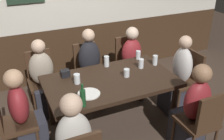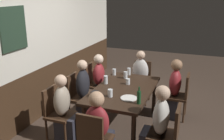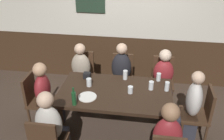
{
  "view_description": "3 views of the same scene",
  "coord_description": "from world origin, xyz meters",
  "px_view_note": "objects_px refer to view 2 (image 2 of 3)",
  "views": [
    {
      "loc": [
        -1.16,
        -2.58,
        2.32
      ],
      "look_at": [
        0.06,
        0.08,
        0.82
      ],
      "focal_mm": 41.57,
      "sensor_mm": 36.0,
      "label": 1
    },
    {
      "loc": [
        -3.85,
        -1.25,
        2.35
      ],
      "look_at": [
        -0.17,
        0.14,
        1.11
      ],
      "focal_mm": 40.94,
      "sensor_mm": 36.0,
      "label": 2
    },
    {
      "loc": [
        0.41,
        -3.04,
        2.76
      ],
      "look_at": [
        -0.05,
        0.03,
        1.07
      ],
      "focal_mm": 40.52,
      "sensor_mm": 36.0,
      "label": 3
    }
  ],
  "objects_px": {
    "chair_left_far": "(56,111)",
    "person_head_east": "(139,82)",
    "chair_left_near": "(169,132)",
    "beer_glass_tall": "(129,72)",
    "pint_glass_stout": "(126,76)",
    "pint_glass_amber": "(128,82)",
    "chair_right_near": "(181,94)",
    "person_left_near": "(157,130)",
    "highball_clear": "(114,72)",
    "person_head_west": "(99,134)",
    "tumbler_water": "(106,80)",
    "person_right_far": "(101,84)",
    "condiment_caddy": "(95,94)",
    "beer_bottle_green": "(139,97)",
    "chair_head_east": "(141,79)",
    "chair_mid_far": "(78,94)",
    "tumbler_short": "(110,94)",
    "chair_head_west": "(93,139)",
    "chair_right_far": "(94,82)",
    "plate_white_large": "(129,98)",
    "dining_table": "(123,93)",
    "person_right_near": "(172,93)",
    "person_left_far": "(65,114)",
    "person_mid_far": "(86,96)"
  },
  "relations": [
    {
      "from": "chair_left_far",
      "to": "person_head_east",
      "type": "height_order",
      "value": "person_head_east"
    },
    {
      "from": "chair_left_near",
      "to": "beer_glass_tall",
      "type": "bearing_deg",
      "value": 35.14
    },
    {
      "from": "pint_glass_stout",
      "to": "pint_glass_amber",
      "type": "xyz_separation_m",
      "value": [
        -0.29,
        -0.14,
        -0.01
      ]
    },
    {
      "from": "chair_right_near",
      "to": "person_head_east",
      "type": "distance_m",
      "value": 0.96
    },
    {
      "from": "person_left_near",
      "to": "highball_clear",
      "type": "distance_m",
      "value": 1.78
    },
    {
      "from": "person_head_west",
      "to": "tumbler_water",
      "type": "xyz_separation_m",
      "value": [
        1.17,
        0.37,
        0.33
      ]
    },
    {
      "from": "person_right_far",
      "to": "pint_glass_amber",
      "type": "relative_size",
      "value": 10.57
    },
    {
      "from": "chair_left_far",
      "to": "person_head_west",
      "type": "height_order",
      "value": "person_head_west"
    },
    {
      "from": "person_left_near",
      "to": "condiment_caddy",
      "type": "relative_size",
      "value": 10.49
    },
    {
      "from": "person_head_west",
      "to": "beer_bottle_green",
      "type": "height_order",
      "value": "person_head_west"
    },
    {
      "from": "chair_left_far",
      "to": "pint_glass_stout",
      "type": "height_order",
      "value": "chair_left_far"
    },
    {
      "from": "chair_head_east",
      "to": "chair_left_far",
      "type": "relative_size",
      "value": 1.0
    },
    {
      "from": "chair_mid_far",
      "to": "beer_bottle_green",
      "type": "distance_m",
      "value": 1.42
    },
    {
      "from": "chair_head_east",
      "to": "person_head_west",
      "type": "relative_size",
      "value": 0.79
    },
    {
      "from": "tumbler_short",
      "to": "tumbler_water",
      "type": "bearing_deg",
      "value": 28.95
    },
    {
      "from": "chair_head_west",
      "to": "chair_mid_far",
      "type": "relative_size",
      "value": 1.0
    },
    {
      "from": "pint_glass_stout",
      "to": "person_right_far",
      "type": "bearing_deg",
      "value": 70.95
    },
    {
      "from": "chair_right_far",
      "to": "chair_right_near",
      "type": "bearing_deg",
      "value": -90.0
    },
    {
      "from": "chair_left_far",
      "to": "plate_white_large",
      "type": "distance_m",
      "value": 1.18
    },
    {
      "from": "dining_table",
      "to": "plate_white_large",
      "type": "height_order",
      "value": "plate_white_large"
    },
    {
      "from": "person_right_near",
      "to": "person_head_east",
      "type": "bearing_deg",
      "value": 64.24
    },
    {
      "from": "dining_table",
      "to": "person_left_far",
      "type": "relative_size",
      "value": 1.46
    },
    {
      "from": "person_right_near",
      "to": "tumbler_short",
      "type": "relative_size",
      "value": 9.22
    },
    {
      "from": "pint_glass_amber",
      "to": "chair_left_near",
      "type": "bearing_deg",
      "value": -136.73
    },
    {
      "from": "person_head_west",
      "to": "person_right_far",
      "type": "distance_m",
      "value": 1.93
    },
    {
      "from": "person_head_west",
      "to": "person_left_far",
      "type": "height_order",
      "value": "person_left_far"
    },
    {
      "from": "person_right_near",
      "to": "person_left_near",
      "type": "bearing_deg",
      "value": -179.99
    },
    {
      "from": "beer_glass_tall",
      "to": "condiment_caddy",
      "type": "bearing_deg",
      "value": 171.7
    },
    {
      "from": "highball_clear",
      "to": "plate_white_large",
      "type": "distance_m",
      "value": 1.16
    },
    {
      "from": "condiment_caddy",
      "to": "person_head_east",
      "type": "bearing_deg",
      "value": -11.35
    },
    {
      "from": "tumbler_short",
      "to": "condiment_caddy",
      "type": "xyz_separation_m",
      "value": [
        -0.08,
        0.23,
        -0.01
      ]
    },
    {
      "from": "person_left_far",
      "to": "plate_white_large",
      "type": "distance_m",
      "value": 1.04
    },
    {
      "from": "chair_head_west",
      "to": "chair_right_far",
      "type": "xyz_separation_m",
      "value": [
        1.95,
        0.89,
        0.0
      ]
    },
    {
      "from": "person_mid_far",
      "to": "chair_right_near",
      "type": "bearing_deg",
      "value": -66.1
    },
    {
      "from": "tumbler_short",
      "to": "person_right_far",
      "type": "bearing_deg",
      "value": 29.67
    },
    {
      "from": "chair_head_east",
      "to": "chair_left_far",
      "type": "bearing_deg",
      "value": 155.44
    },
    {
      "from": "highball_clear",
      "to": "pint_glass_amber",
      "type": "height_order",
      "value": "highball_clear"
    },
    {
      "from": "person_right_near",
      "to": "person_head_east",
      "type": "relative_size",
      "value": 0.99
    },
    {
      "from": "dining_table",
      "to": "beer_bottle_green",
      "type": "bearing_deg",
      "value": -141.03
    },
    {
      "from": "person_left_near",
      "to": "person_head_east",
      "type": "xyz_separation_m",
      "value": [
        1.78,
        0.73,
        -0.01
      ]
    },
    {
      "from": "person_right_far",
      "to": "person_left_far",
      "type": "xyz_separation_m",
      "value": [
        -1.43,
        0.0,
        0.0
      ]
    },
    {
      "from": "chair_right_near",
      "to": "chair_head_east",
      "type": "height_order",
      "value": "same"
    },
    {
      "from": "person_head_west",
      "to": "condiment_caddy",
      "type": "bearing_deg",
      "value": 28.56
    },
    {
      "from": "person_head_east",
      "to": "tumbler_water",
      "type": "relative_size",
      "value": 7.78
    },
    {
      "from": "chair_right_far",
      "to": "person_head_east",
      "type": "xyz_separation_m",
      "value": [
        0.35,
        -0.89,
        -0.01
      ]
    },
    {
      "from": "chair_head_west",
      "to": "person_mid_far",
      "type": "bearing_deg",
      "value": 30.61
    },
    {
      "from": "pint_glass_amber",
      "to": "chair_right_far",
      "type": "bearing_deg",
      "value": 61.03
    },
    {
      "from": "person_right_far",
      "to": "beer_bottle_green",
      "type": "xyz_separation_m",
      "value": [
        -1.21,
        -1.13,
        0.38
      ]
    },
    {
      "from": "chair_left_near",
      "to": "person_left_near",
      "type": "xyz_separation_m",
      "value": [
        0.0,
        0.16,
        -0.01
      ]
    },
    {
      "from": "chair_right_near",
      "to": "chair_head_east",
      "type": "xyz_separation_m",
      "value": [
        0.51,
        0.89,
        0.0
      ]
    }
  ]
}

